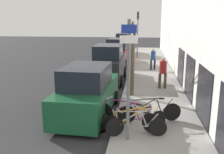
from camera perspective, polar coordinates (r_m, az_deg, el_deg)
ground_plane at (r=15.66m, az=-0.40°, el=-1.25°), size 80.00×80.00×0.00m
sidewalk_curb at (r=18.26m, az=8.87°, el=0.91°), size 3.20×32.00×0.15m
building_facade at (r=17.93m, az=14.92°, el=10.57°), size 0.23×32.00×6.50m
signpost at (r=7.48m, az=3.76°, el=-0.33°), size 0.53×0.13×3.73m
bicycle_0 at (r=8.37m, az=5.24°, el=-10.68°), size 2.09×0.44×0.84m
bicycle_1 at (r=8.54m, az=5.79°, el=-10.08°), size 1.99×1.17×0.88m
bicycle_2 at (r=8.90m, az=3.44°, el=-8.82°), size 2.32×1.16×0.96m
bicycle_3 at (r=9.38m, az=8.59°, el=-7.86°), size 2.34×0.73×0.94m
parked_car_0 at (r=10.26m, az=-5.62°, el=-3.55°), size 2.21×4.75×2.08m
parked_car_1 at (r=15.87m, az=-0.74°, el=2.88°), size 2.04×4.53×2.33m
parked_car_2 at (r=21.76m, az=1.28°, el=5.56°), size 2.09×4.52×2.28m
parked_car_3 at (r=27.30m, az=2.71°, el=7.22°), size 2.07×4.62×2.41m
pedestrian_near at (r=13.86m, az=11.56°, el=1.48°), size 0.46×0.39×1.74m
pedestrian_far at (r=18.93m, az=9.38°, el=4.42°), size 0.42×0.36×1.61m
street_tree at (r=12.35m, az=4.66°, el=3.31°), size 0.80×1.45×3.63m
traffic_light at (r=24.64m, az=5.91°, el=11.06°), size 0.20×0.30×4.50m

